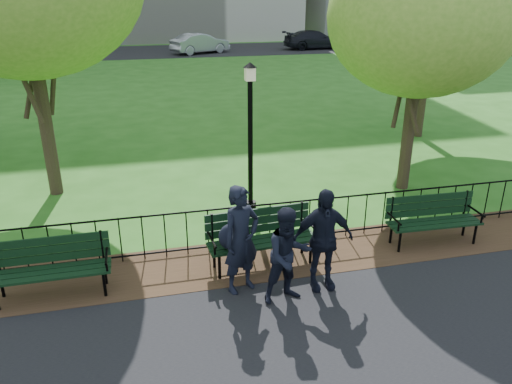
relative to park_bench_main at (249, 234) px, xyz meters
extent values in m
plane|color=#2A671B|center=(0.38, -1.28, -0.68)|extent=(120.00, 120.00, 0.00)
cube|color=#352615|center=(0.38, 0.22, -0.67)|extent=(60.00, 1.60, 0.01)
cube|color=black|center=(0.38, 33.72, -0.68)|extent=(70.00, 9.00, 0.01)
cylinder|color=black|center=(0.38, 0.72, 0.20)|extent=(24.00, 0.04, 0.04)
cylinder|color=black|center=(0.38, 0.72, -0.56)|extent=(24.00, 0.04, 0.04)
cylinder|color=black|center=(0.38, 0.72, -0.23)|extent=(0.02, 0.02, 0.90)
cube|color=black|center=(0.25, -0.01, -0.19)|extent=(2.00, 0.67, 0.04)
cube|color=black|center=(0.23, 0.27, 0.19)|extent=(1.96, 0.19, 0.49)
cylinder|color=black|center=(-0.59, -0.27, -0.44)|extent=(0.05, 0.05, 0.49)
cylinder|color=black|center=(1.11, -0.14, -0.44)|extent=(0.05, 0.05, 0.49)
cylinder|color=black|center=(-0.61, 0.12, -0.44)|extent=(0.05, 0.05, 0.49)
cylinder|color=black|center=(1.08, 0.25, -0.44)|extent=(0.05, 0.05, 0.49)
cylinder|color=black|center=(-0.68, -0.08, 0.01)|extent=(0.09, 0.61, 0.04)
cylinder|color=black|center=(1.17, 0.06, 0.01)|extent=(0.09, 0.61, 0.04)
ellipsoid|color=black|center=(-0.36, -0.16, 0.07)|extent=(0.45, 0.33, 0.47)
cube|color=black|center=(-3.29, -0.17, -0.22)|extent=(1.86, 0.51, 0.04)
cube|color=black|center=(-3.30, 0.10, 0.14)|extent=(1.86, 0.05, 0.47)
cylinder|color=black|center=(-2.49, -0.35, -0.45)|extent=(0.05, 0.05, 0.47)
cylinder|color=black|center=(-4.10, 0.01, -0.45)|extent=(0.05, 0.05, 0.47)
cylinder|color=black|center=(-2.49, 0.02, -0.45)|extent=(0.05, 0.05, 0.47)
cylinder|color=black|center=(-2.42, -0.16, -0.03)|extent=(0.04, 0.58, 0.04)
cube|color=black|center=(3.69, 0.01, -0.22)|extent=(1.85, 0.55, 0.04)
cube|color=black|center=(3.70, 0.28, 0.13)|extent=(1.83, 0.10, 0.46)
cylinder|color=black|center=(2.89, -0.14, -0.45)|extent=(0.05, 0.05, 0.46)
cylinder|color=black|center=(4.48, -0.20, -0.45)|extent=(0.05, 0.05, 0.46)
cylinder|color=black|center=(2.90, 0.22, -0.45)|extent=(0.05, 0.05, 0.46)
cylinder|color=black|center=(4.49, 0.17, -0.45)|extent=(0.05, 0.05, 0.46)
cylinder|color=black|center=(2.83, 0.04, -0.04)|extent=(0.06, 0.57, 0.04)
cylinder|color=black|center=(4.56, -0.02, -0.04)|extent=(0.06, 0.57, 0.04)
cylinder|color=black|center=(0.62, 2.58, -0.61)|extent=(0.26, 0.26, 0.15)
cylinder|color=black|center=(0.62, 2.58, 0.79)|extent=(0.11, 0.11, 2.94)
cube|color=beige|center=(0.62, 2.58, 2.35)|extent=(0.20, 0.20, 0.28)
cone|color=black|center=(0.62, 2.58, 2.53)|extent=(0.29, 0.29, 0.11)
cylinder|color=#2D2116|center=(-3.82, 4.56, 0.84)|extent=(0.31, 0.31, 3.04)
cylinder|color=#2D2116|center=(4.63, 2.88, 0.58)|extent=(0.30, 0.30, 2.52)
ellipsoid|color=olive|center=(4.63, 2.88, 3.43)|extent=(4.24, 4.24, 3.61)
cylinder|color=#2D2116|center=(7.51, 7.06, 1.09)|extent=(0.29, 0.29, 3.54)
imported|color=black|center=(-0.28, -0.66, 0.25)|extent=(0.79, 0.67, 1.84)
imported|color=black|center=(0.37, -1.12, 0.13)|extent=(0.83, 0.52, 1.60)
imported|color=black|center=(1.02, -0.89, 0.21)|extent=(1.05, 0.46, 1.76)
imported|color=#EBAF13|center=(-8.76, 33.81, 0.07)|extent=(4.68, 3.11, 1.48)
imported|color=#9C9FA3|center=(3.41, 31.61, 0.08)|extent=(4.80, 3.35, 1.50)
imported|color=black|center=(12.88, 32.40, 0.06)|extent=(5.18, 2.40, 1.47)
camera|label=1|loc=(-1.72, -7.63, 4.01)|focal=35.00mm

